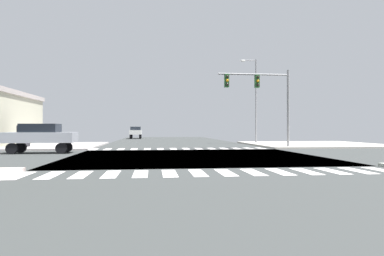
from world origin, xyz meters
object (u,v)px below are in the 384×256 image
object	(u,v)px
street_lamp	(254,94)
sedan_nearside_1	(136,132)
traffic_signal_mast	(261,90)
sedan_leading_4	(41,136)

from	to	relation	value
street_lamp	sedan_nearside_1	world-z (taller)	street_lamp
traffic_signal_mast	street_lamp	distance (m)	8.25
sedan_leading_4	sedan_nearside_1	bearing A→B (deg)	172.02
sedan_nearside_1	sedan_leading_4	bearing A→B (deg)	82.02
sedan_leading_4	street_lamp	bearing A→B (deg)	123.43
street_lamp	traffic_signal_mast	bearing A→B (deg)	-102.93
sedan_nearside_1	sedan_leading_4	xyz separation A→B (m)	(-4.45, -31.77, 0.00)
street_lamp	sedan_nearside_1	bearing A→B (deg)	122.86
traffic_signal_mast	street_lamp	bearing A→B (deg)	77.07
street_lamp	sedan_nearside_1	xyz separation A→B (m)	(-13.06, 20.21, -4.05)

